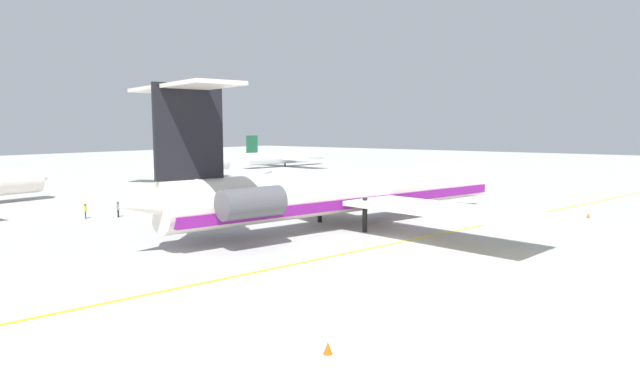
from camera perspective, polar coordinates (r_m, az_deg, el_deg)
The scene contains 10 objects.
ground at distance 48.04m, azimuth 6.77°, elevation -5.24°, with size 371.40×371.40×0.00m, color #ADADA8.
main_jetliner at distance 54.47m, azimuth 2.29°, elevation 0.13°, with size 45.56×40.74×13.44m.
airliner_mid_right at distance 100.35m, azimuth -12.93°, elevation 2.27°, with size 25.57×25.87×8.16m.
airliner_far_right at distance 141.00m, azimuth -3.48°, elevation 3.67°, with size 27.15×26.90×8.11m.
ground_crew_near_nose at distance 86.90m, azimuth 6.19°, elevation 0.90°, with size 0.45×0.29×1.81m.
ground_crew_portside at distance 64.57m, azimuth -20.45°, elevation -1.52°, with size 0.41×0.29×1.79m.
ground_crew_starboard at distance 64.96m, azimuth -23.42°, elevation -1.67°, with size 0.28×0.35×1.66m.
safety_cone_nose at distance 67.08m, azimuth 26.35°, elevation -2.24°, with size 0.40×0.40×0.55m, color #EA590F.
safety_cone_wingtip at distance 24.91m, azimuth 0.83°, elevation -16.07°, with size 0.40×0.40×0.55m, color #EA590F.
taxiway_centreline at distance 51.48m, azimuth 11.68°, elevation -4.52°, with size 109.45×0.36×0.01m, color gold.
Camera 1 is at (-40.62, -23.65, 9.94)m, focal length 30.48 mm.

